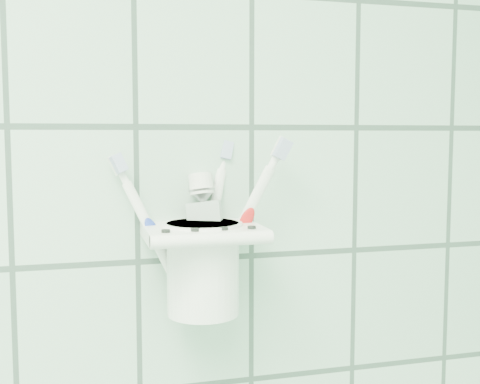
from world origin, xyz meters
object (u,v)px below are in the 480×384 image
at_px(toothbrush_pink, 188,223).
at_px(toothbrush_orange, 203,211).
at_px(holder_bracket, 203,234).
at_px(toothbrush_blue, 196,219).
at_px(toothpaste_tube, 213,229).
at_px(cup, 203,265).

xyz_separation_m(toothbrush_pink, toothbrush_orange, (0.02, 0.01, 0.01)).
height_order(holder_bracket, toothbrush_blue, toothbrush_blue).
bearing_deg(toothbrush_orange, holder_bracket, -107.20).
height_order(holder_bracket, toothpaste_tube, toothpaste_tube).
relative_size(holder_bracket, toothbrush_pink, 0.69).
bearing_deg(toothbrush_pink, toothbrush_blue, -0.06).
bearing_deg(holder_bracket, toothpaste_tube, 24.77).
relative_size(cup, toothbrush_pink, 0.56).
bearing_deg(toothbrush_blue, toothbrush_orange, 41.80).
bearing_deg(toothpaste_tube, cup, -146.46).
distance_m(toothbrush_pink, toothbrush_orange, 0.03).
bearing_deg(holder_bracket, toothbrush_pink, 148.87).
distance_m(holder_bracket, toothbrush_orange, 0.03).
height_order(cup, toothpaste_tube, toothpaste_tube).
xyz_separation_m(cup, toothbrush_pink, (-0.02, 0.01, 0.05)).
distance_m(holder_bracket, cup, 0.04).
bearing_deg(toothbrush_pink, cup, -41.07).
height_order(cup, toothbrush_orange, toothbrush_orange).
height_order(holder_bracket, cup, same).
height_order(holder_bracket, toothbrush_orange, toothbrush_orange).
relative_size(toothbrush_pink, toothbrush_blue, 0.96).
distance_m(holder_bracket, toothbrush_blue, 0.02).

